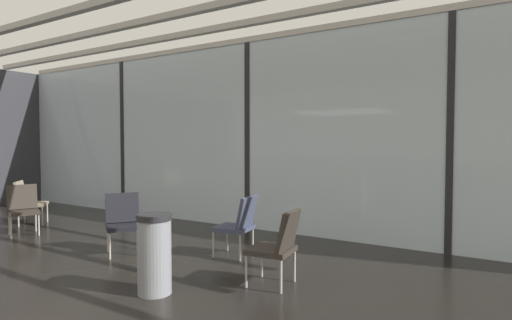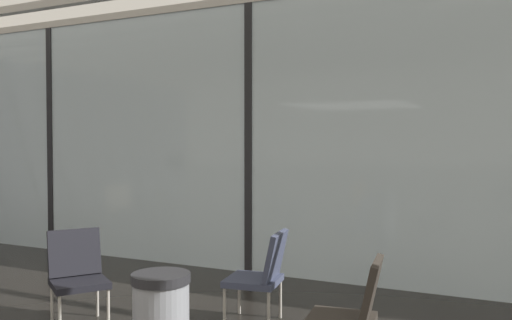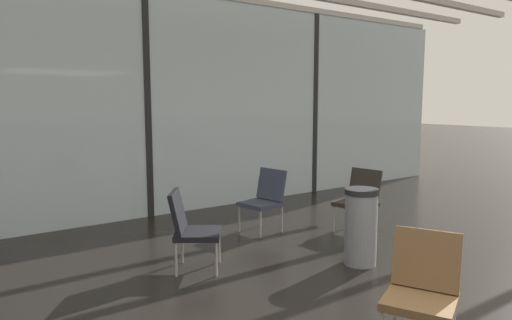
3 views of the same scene
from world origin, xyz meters
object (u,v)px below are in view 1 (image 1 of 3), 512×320
object	(u,v)px
lounge_chair_4	(123,219)
lounge_chair_6	(278,243)
lounge_chair_3	(28,200)
lounge_chair_1	(23,206)
lounge_chair_2	(239,222)
parked_airplane	(344,136)
trash_bin	(154,254)

from	to	relation	value
lounge_chair_4	lounge_chair_6	bearing A→B (deg)	-55.84
lounge_chair_3	lounge_chair_4	xyz separation A→B (m)	(3.29, -0.41, 0.00)
lounge_chair_1	lounge_chair_6	size ratio (longest dim) A/B	1.00
lounge_chair_2	lounge_chair_4	distance (m)	1.73
parked_airplane	lounge_chair_1	size ratio (longest dim) A/B	12.41
lounge_chair_3	lounge_chair_6	size ratio (longest dim) A/B	1.00
lounge_chair_4	trash_bin	bearing A→B (deg)	-85.47
lounge_chair_3	lounge_chair_1	bearing A→B (deg)	-170.86
lounge_chair_2	lounge_chair_6	size ratio (longest dim) A/B	1.00
lounge_chair_2	lounge_chair_3	world-z (taller)	same
lounge_chair_1	trash_bin	bearing A→B (deg)	-78.02
parked_airplane	lounge_chair_2	distance (m)	8.43
lounge_chair_6	lounge_chair_3	bearing A→B (deg)	-101.22
lounge_chair_1	parked_airplane	bearing A→B (deg)	7.51
parked_airplane	lounge_chair_4	bearing A→B (deg)	-90.48
lounge_chair_2	lounge_chair_3	size ratio (longest dim) A/B	1.00
lounge_chair_1	lounge_chair_4	world-z (taller)	same
lounge_chair_2	lounge_chair_6	world-z (taller)	same
trash_bin	lounge_chair_6	bearing A→B (deg)	42.62
parked_airplane	lounge_chair_3	xyz separation A→B (m)	(-3.36, -8.52, -1.34)
parked_airplane	lounge_chair_6	distance (m)	9.41
lounge_chair_2	trash_bin	distance (m)	1.70
parked_airplane	lounge_chair_6	xyz separation A→B (m)	(2.56, -8.96, -1.34)
parked_airplane	lounge_chair_3	bearing A→B (deg)	-111.55
lounge_chair_6	trash_bin	distance (m)	1.37
lounge_chair_3	lounge_chair_4	size ratio (longest dim) A/B	1.00
lounge_chair_2	parked_airplane	bearing A→B (deg)	-178.12
lounge_chair_3	lounge_chair_4	bearing A→B (deg)	-144.15
parked_airplane	lounge_chair_1	distance (m)	9.49
parked_airplane	lounge_chair_6	bearing A→B (deg)	-74.03
lounge_chair_4	lounge_chair_6	world-z (taller)	same
parked_airplane	lounge_chair_6	world-z (taller)	parked_airplane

